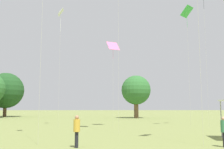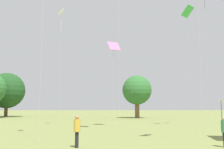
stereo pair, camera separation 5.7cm
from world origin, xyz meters
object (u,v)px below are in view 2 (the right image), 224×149
Objects in this scene: distant_tree_2 at (137,90)px; kite_7 at (114,47)px; kite_0 at (61,17)px; distant_tree_1 at (7,91)px; person_standing_2 at (77,128)px; kite_3 at (188,14)px.

kite_7 is at bearing -103.36° from distant_tree_2.
distant_tree_2 is at bearing -168.50° from kite_0.
distant_tree_2 is at bearing -13.37° from distant_tree_1.
kite_0 is 1.43× the size of kite_7.
person_standing_2 is 21.08m from kite_3.
kite_3 is at bearing -154.55° from person_standing_2.
kite_3 is 9.20m from kite_7.
person_standing_2 is at bearing 52.97° from kite_3.
distant_tree_1 is (-30.55, 28.31, -7.05)m from kite_3.
distant_tree_1 is at bearing -109.04° from kite_0.
person_standing_2 is 19.54m from kite_0.
person_standing_2 is 16.56m from kite_7.
distant_tree_2 is (-3.29, 21.83, -7.35)m from kite_3.
person_standing_2 is at bearing -64.90° from distant_tree_1.
kite_7 is (-8.36, 0.49, -3.81)m from kite_3.
kite_7 is at bearing -126.32° from person_standing_2.
distant_tree_1 is at bearing 166.63° from distant_tree_2.
person_standing_2 is 0.13× the size of kite_3.
kite_0 is at bearing -103.23° from person_standing_2.
kite_3 reaches higher than distant_tree_2.
distant_tree_1 is 28.02m from distant_tree_2.
person_standing_2 is at bearing 53.75° from kite_0.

